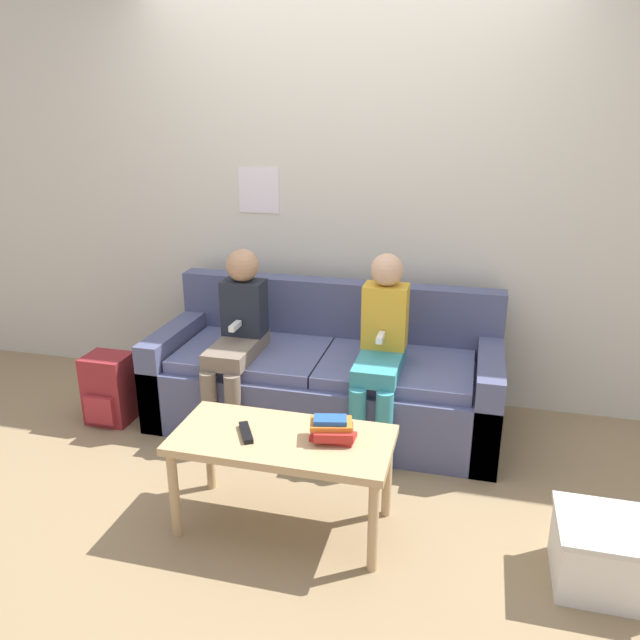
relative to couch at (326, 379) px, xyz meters
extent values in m
plane|color=#937A56|center=(0.00, -0.52, -0.27)|extent=(10.00, 10.00, 0.00)
cube|color=beige|center=(0.00, 0.49, 1.03)|extent=(8.00, 0.06, 2.60)
cube|color=silver|center=(-0.55, 0.46, 1.03)|extent=(0.27, 0.00, 0.28)
cube|color=#4C5175|center=(0.00, -0.04, -0.08)|extent=(2.00, 0.80, 0.38)
cube|color=#4C5175|center=(0.00, 0.29, 0.32)|extent=(2.00, 0.14, 0.41)
cube|color=#4C5175|center=(-0.93, -0.04, 0.00)|extent=(0.14, 0.80, 0.54)
cube|color=#4C5175|center=(0.93, -0.04, 0.00)|extent=(0.14, 0.80, 0.54)
cube|color=slate|center=(-0.43, -0.07, 0.15)|extent=(0.84, 0.64, 0.07)
cube|color=slate|center=(0.43, -0.07, 0.15)|extent=(0.84, 0.64, 0.07)
cube|color=tan|center=(0.06, -1.02, 0.17)|extent=(0.96, 0.46, 0.04)
cylinder|color=tan|center=(-0.38, -1.20, -0.06)|extent=(0.04, 0.04, 0.42)
cylinder|color=tan|center=(0.50, -1.20, -0.06)|extent=(0.04, 0.04, 0.42)
cylinder|color=tan|center=(-0.38, -0.83, -0.06)|extent=(0.04, 0.04, 0.42)
cylinder|color=tan|center=(0.50, -0.83, -0.06)|extent=(0.04, 0.04, 0.42)
cylinder|color=#756656|center=(-0.54, -0.47, -0.04)|extent=(0.09, 0.09, 0.45)
cylinder|color=#756656|center=(-0.40, -0.47, -0.04)|extent=(0.09, 0.09, 0.45)
cube|color=#756656|center=(-0.47, -0.21, 0.23)|extent=(0.23, 0.50, 0.09)
cube|color=#1E232D|center=(-0.47, -0.07, 0.43)|extent=(0.24, 0.16, 0.32)
sphere|color=tan|center=(-0.47, -0.07, 0.68)|extent=(0.19, 0.19, 0.19)
cube|color=white|center=(-0.47, -0.22, 0.37)|extent=(0.03, 0.12, 0.03)
cylinder|color=teal|center=(0.28, -0.47, -0.04)|extent=(0.09, 0.09, 0.45)
cylinder|color=teal|center=(0.42, -0.47, -0.04)|extent=(0.09, 0.09, 0.45)
cube|color=teal|center=(0.35, -0.21, 0.23)|extent=(0.23, 0.50, 0.09)
cube|color=gold|center=(0.35, -0.07, 0.45)|extent=(0.24, 0.16, 0.35)
sphere|color=tan|center=(0.35, -0.07, 0.71)|extent=(0.18, 0.18, 0.18)
cube|color=white|center=(0.35, -0.22, 0.38)|extent=(0.03, 0.12, 0.03)
cube|color=black|center=(-0.10, -1.04, 0.20)|extent=(0.12, 0.17, 0.02)
cube|color=red|center=(0.28, -0.98, 0.20)|extent=(0.19, 0.11, 0.02)
cube|color=red|center=(0.28, -0.99, 0.23)|extent=(0.19, 0.16, 0.04)
cube|color=orange|center=(0.27, -0.98, 0.26)|extent=(0.20, 0.16, 0.02)
cube|color=#23519E|center=(0.26, -0.99, 0.28)|extent=(0.15, 0.11, 0.02)
cube|color=silver|center=(1.41, -1.05, -0.14)|extent=(0.40, 0.34, 0.26)
cube|color=beige|center=(1.41, -1.05, 0.00)|extent=(0.42, 0.36, 0.02)
cube|color=maroon|center=(-1.25, -0.33, -0.06)|extent=(0.26, 0.22, 0.42)
cube|color=#A52A30|center=(-1.25, -0.45, -0.14)|extent=(0.18, 0.03, 0.17)
camera|label=1|loc=(0.81, -3.28, 1.55)|focal=35.00mm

